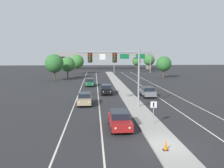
% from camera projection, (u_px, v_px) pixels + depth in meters
% --- Properties ---
extents(ground_plane, '(260.00, 260.00, 0.00)m').
position_uv_depth(ground_plane, '(167.00, 147.00, 17.60)').
color(ground_plane, '#28282B').
extents(median_island, '(2.40, 110.00, 0.15)m').
position_uv_depth(median_island, '(131.00, 100.00, 35.41)').
color(median_island, '#9E9B93').
rests_on(median_island, ground).
extents(lane_stripe_oncoming_center, '(0.14, 100.00, 0.01)m').
position_uv_depth(lane_stripe_oncoming_center, '(98.00, 93.00, 42.00)').
color(lane_stripe_oncoming_center, silver).
rests_on(lane_stripe_oncoming_center, ground).
extents(lane_stripe_receding_center, '(0.14, 100.00, 0.01)m').
position_uv_depth(lane_stripe_receding_center, '(151.00, 92.00, 42.68)').
color(lane_stripe_receding_center, silver).
rests_on(lane_stripe_receding_center, ground).
extents(edge_stripe_left, '(0.14, 100.00, 0.01)m').
position_uv_depth(edge_stripe_left, '(79.00, 93.00, 41.77)').
color(edge_stripe_left, silver).
rests_on(edge_stripe_left, ground).
extents(edge_stripe_right, '(0.14, 100.00, 0.01)m').
position_uv_depth(edge_stripe_right, '(169.00, 92.00, 42.92)').
color(edge_stripe_right, silver).
rests_on(edge_stripe_right, ground).
extents(overhead_signal_mast, '(7.67, 0.44, 7.20)m').
position_uv_depth(overhead_signal_mast, '(119.00, 65.00, 29.73)').
color(overhead_signal_mast, gray).
rests_on(overhead_signal_mast, median_island).
extents(median_sign_post, '(0.60, 0.10, 2.20)m').
position_uv_depth(median_sign_post, '(153.00, 109.00, 22.80)').
color(median_sign_post, gray).
rests_on(median_sign_post, median_island).
extents(car_oncoming_red, '(1.87, 4.49, 1.58)m').
position_uv_depth(car_oncoming_red, '(119.00, 120.00, 21.90)').
color(car_oncoming_red, maroon).
rests_on(car_oncoming_red, ground).
extents(car_oncoming_tan, '(1.82, 4.47, 1.58)m').
position_uv_depth(car_oncoming_tan, '(85.00, 99.00, 32.24)').
color(car_oncoming_tan, tan).
rests_on(car_oncoming_tan, ground).
extents(car_oncoming_black, '(1.83, 4.47, 1.58)m').
position_uv_depth(car_oncoming_black, '(106.00, 89.00, 40.84)').
color(car_oncoming_black, black).
rests_on(car_oncoming_black, ground).
extents(car_oncoming_green, '(1.93, 4.51, 1.58)m').
position_uv_depth(car_oncoming_green, '(90.00, 82.00, 51.07)').
color(car_oncoming_green, '#195633').
rests_on(car_oncoming_green, ground).
extents(car_receding_grey, '(1.90, 4.50, 1.58)m').
position_uv_depth(car_receding_grey, '(147.00, 92.00, 38.25)').
color(car_receding_grey, slate).
rests_on(car_receding_grey, ground).
extents(traffic_cone_median_nose, '(0.36, 0.36, 0.74)m').
position_uv_depth(traffic_cone_median_nose, '(166.00, 145.00, 16.61)').
color(traffic_cone_median_nose, black).
rests_on(traffic_cone_median_nose, median_island).
extents(highway_sign_gantry, '(13.28, 0.42, 7.50)m').
position_uv_depth(highway_sign_gantry, '(132.00, 56.00, 85.33)').
color(highway_sign_gantry, gray).
rests_on(highway_sign_gantry, ground).
extents(overpass_bridge, '(42.40, 6.40, 7.65)m').
position_uv_depth(overpass_bridge, '(106.00, 56.00, 107.54)').
color(overpass_bridge, gray).
rests_on(overpass_bridge, ground).
extents(tree_far_left_c, '(4.47, 4.47, 6.47)m').
position_uv_depth(tree_far_left_c, '(77.00, 62.00, 81.11)').
color(tree_far_left_c, '#4C3823').
rests_on(tree_far_left_c, ground).
extents(tree_far_right_b, '(4.52, 4.52, 6.55)m').
position_uv_depth(tree_far_right_b, '(149.00, 60.00, 98.61)').
color(tree_far_right_b, '#4C3823').
rests_on(tree_far_right_b, ground).
extents(tree_far_right_c, '(3.65, 3.65, 5.29)m').
position_uv_depth(tree_far_right_c, '(136.00, 61.00, 107.61)').
color(tree_far_right_c, '#4C3823').
rests_on(tree_far_right_c, ground).
extents(tree_far_left_b, '(4.13, 4.13, 5.97)m').
position_uv_depth(tree_far_left_b, '(67.00, 64.00, 66.90)').
color(tree_far_left_b, '#4C3823').
rests_on(tree_far_left_b, ground).
extents(tree_far_right_a, '(4.22, 4.22, 6.11)m').
position_uv_depth(tree_far_right_a, '(164.00, 64.00, 67.56)').
color(tree_far_right_a, '#4C3823').
rests_on(tree_far_right_a, ground).
extents(tree_far_left_a, '(4.63, 4.63, 6.70)m').
position_uv_depth(tree_far_left_a, '(54.00, 63.00, 60.29)').
color(tree_far_left_a, '#4C3823').
rests_on(tree_far_left_a, ground).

